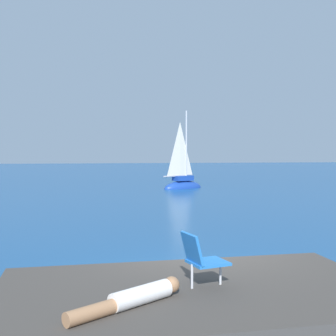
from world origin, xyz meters
name	(u,v)px	position (x,y,z in m)	size (l,w,h in m)	color
ground_plane	(194,283)	(0.00, 0.00, 0.00)	(160.00, 160.00, 0.00)	navy
shore_ledge	(194,313)	(-0.55, -2.60, 0.37)	(5.65, 3.23, 0.75)	#423D38
boulder_seaward	(92,298)	(-2.05, -0.64, 0.00)	(1.27, 1.02, 0.70)	#3B3733
boulder_inland	(239,296)	(0.66, -0.92, 0.00)	(1.37, 1.09, 0.75)	#483F3D
sailboat_near	(183,184)	(3.82, 21.75, 0.33)	(3.30, 2.40, 6.00)	#193D99
person_sunbather	(133,298)	(-1.48, -3.26, 0.86)	(1.51, 1.14, 0.25)	white
beach_chair	(201,257)	(-0.45, -2.60, 1.19)	(0.70, 0.62, 0.80)	blue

